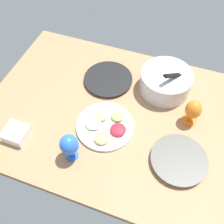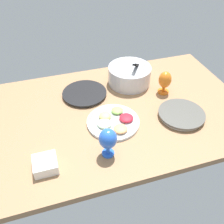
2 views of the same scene
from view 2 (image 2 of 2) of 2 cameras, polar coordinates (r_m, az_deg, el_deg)
ground_plane at (r=158.99cm, az=2.02°, el=0.02°), size 160.00×104.00×4.00cm
dinner_plate_left at (r=169.85cm, az=-6.27°, el=4.20°), size 29.68×29.68×2.21cm
dinner_plate_right at (r=157.26cm, az=15.52°, el=-0.57°), size 28.07×28.07×3.08cm
mixing_bowl at (r=178.23cm, az=4.01°, el=8.54°), size 29.73×29.73×19.93cm
fruit_platter at (r=147.17cm, az=0.37°, el=-2.10°), size 30.98×30.98×4.95cm
hurricane_glass_blue at (r=124.16cm, az=-0.94°, el=-6.29°), size 9.32×9.32×17.08cm
hurricane_glass_orange at (r=170.28cm, az=11.95°, el=7.00°), size 8.48×8.48×15.95cm
square_bowl_white at (r=128.41cm, az=-14.96°, el=-11.37°), size 11.60×11.60×5.74cm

